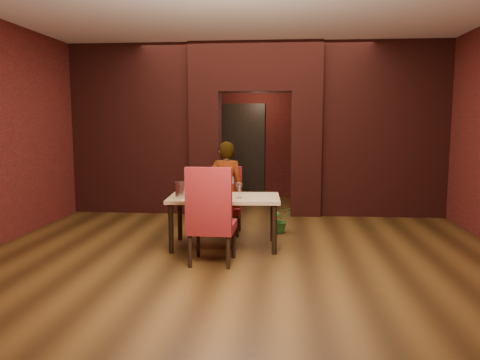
{
  "coord_description": "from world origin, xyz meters",
  "views": [
    {
      "loc": [
        0.49,
        -6.84,
        1.75
      ],
      "look_at": [
        -0.12,
        0.0,
        0.89
      ],
      "focal_mm": 35.0,
      "sensor_mm": 36.0,
      "label": 1
    }
  ],
  "objects_px": {
    "wine_glass_a": "(215,189)",
    "potted_plant": "(280,220)",
    "person_seated": "(226,188)",
    "wine_glass_b": "(227,189)",
    "chair_near": "(212,215)",
    "water_bottle": "(200,184)",
    "wine_glass_c": "(239,190)",
    "wine_bucket": "(182,190)",
    "chair_far": "(226,201)",
    "dining_table": "(224,222)"
  },
  "relations": [
    {
      "from": "wine_glass_a",
      "to": "potted_plant",
      "type": "distance_m",
      "value": 1.38
    },
    {
      "from": "person_seated",
      "to": "wine_glass_b",
      "type": "distance_m",
      "value": 0.67
    },
    {
      "from": "chair_near",
      "to": "water_bottle",
      "type": "relative_size",
      "value": 3.79
    },
    {
      "from": "person_seated",
      "to": "potted_plant",
      "type": "bearing_deg",
      "value": -164.92
    },
    {
      "from": "person_seated",
      "to": "chair_near",
      "type": "bearing_deg",
      "value": 91.13
    },
    {
      "from": "water_bottle",
      "to": "potted_plant",
      "type": "bearing_deg",
      "value": 36.15
    },
    {
      "from": "water_bottle",
      "to": "wine_glass_a",
      "type": "bearing_deg",
      "value": -8.8
    },
    {
      "from": "wine_glass_c",
      "to": "wine_bucket",
      "type": "xyz_separation_m",
      "value": [
        -0.79,
        -0.02,
        0.0
      ]
    },
    {
      "from": "person_seated",
      "to": "wine_bucket",
      "type": "xyz_separation_m",
      "value": [
        -0.51,
        -0.84,
        0.1
      ]
    },
    {
      "from": "chair_far",
      "to": "wine_glass_b",
      "type": "distance_m",
      "value": 0.77
    },
    {
      "from": "dining_table",
      "to": "water_bottle",
      "type": "height_order",
      "value": "water_bottle"
    },
    {
      "from": "wine_glass_b",
      "to": "potted_plant",
      "type": "relative_size",
      "value": 0.48
    },
    {
      "from": "chair_far",
      "to": "wine_glass_c",
      "type": "xyz_separation_m",
      "value": [
        0.29,
        -0.87,
        0.3
      ]
    },
    {
      "from": "chair_near",
      "to": "dining_table",
      "type": "bearing_deg",
      "value": -92.17
    },
    {
      "from": "wine_glass_a",
      "to": "wine_glass_c",
      "type": "relative_size",
      "value": 0.87
    },
    {
      "from": "dining_table",
      "to": "chair_near",
      "type": "bearing_deg",
      "value": -97.01
    },
    {
      "from": "wine_glass_a",
      "to": "wine_glass_c",
      "type": "xyz_separation_m",
      "value": [
        0.35,
        -0.18,
        0.01
      ]
    },
    {
      "from": "wine_glass_c",
      "to": "water_bottle",
      "type": "relative_size",
      "value": 0.65
    },
    {
      "from": "person_seated",
      "to": "dining_table",
      "type": "bearing_deg",
      "value": 95.71
    },
    {
      "from": "wine_bucket",
      "to": "potted_plant",
      "type": "bearing_deg",
      "value": 38.02
    },
    {
      "from": "person_seated",
      "to": "wine_glass_b",
      "type": "bearing_deg",
      "value": 99.34
    },
    {
      "from": "dining_table",
      "to": "wine_glass_b",
      "type": "height_order",
      "value": "wine_glass_b"
    },
    {
      "from": "wine_glass_c",
      "to": "water_bottle",
      "type": "xyz_separation_m",
      "value": [
        -0.57,
        0.21,
        0.06
      ]
    },
    {
      "from": "dining_table",
      "to": "wine_glass_c",
      "type": "bearing_deg",
      "value": -31.25
    },
    {
      "from": "wine_bucket",
      "to": "potted_plant",
      "type": "xyz_separation_m",
      "value": [
        1.34,
        1.05,
        -0.61
      ]
    },
    {
      "from": "wine_bucket",
      "to": "wine_glass_a",
      "type": "bearing_deg",
      "value": 23.72
    },
    {
      "from": "wine_glass_b",
      "to": "wine_glass_c",
      "type": "bearing_deg",
      "value": -42.33
    },
    {
      "from": "chair_near",
      "to": "wine_glass_a",
      "type": "xyz_separation_m",
      "value": [
        -0.07,
        0.82,
        0.2
      ]
    },
    {
      "from": "person_seated",
      "to": "wine_bucket",
      "type": "height_order",
      "value": "person_seated"
    },
    {
      "from": "chair_far",
      "to": "wine_glass_a",
      "type": "relative_size",
      "value": 5.75
    },
    {
      "from": "wine_glass_a",
      "to": "wine_bucket",
      "type": "height_order",
      "value": "wine_bucket"
    },
    {
      "from": "wine_bucket",
      "to": "potted_plant",
      "type": "relative_size",
      "value": 0.51
    },
    {
      "from": "chair_near",
      "to": "wine_glass_b",
      "type": "bearing_deg",
      "value": -94.66
    },
    {
      "from": "dining_table",
      "to": "chair_near",
      "type": "relative_size",
      "value": 1.25
    },
    {
      "from": "person_seated",
      "to": "wine_glass_a",
      "type": "distance_m",
      "value": 0.66
    },
    {
      "from": "dining_table",
      "to": "wine_glass_c",
      "type": "xyz_separation_m",
      "value": [
        0.22,
        -0.12,
        0.46
      ]
    },
    {
      "from": "chair_far",
      "to": "wine_glass_a",
      "type": "bearing_deg",
      "value": -95.44
    },
    {
      "from": "dining_table",
      "to": "chair_far",
      "type": "distance_m",
      "value": 0.77
    },
    {
      "from": "wine_glass_c",
      "to": "water_bottle",
      "type": "bearing_deg",
      "value": 159.95
    },
    {
      "from": "dining_table",
      "to": "wine_glass_b",
      "type": "relative_size",
      "value": 7.65
    },
    {
      "from": "dining_table",
      "to": "potted_plant",
      "type": "distance_m",
      "value": 1.2
    },
    {
      "from": "chair_far",
      "to": "water_bottle",
      "type": "bearing_deg",
      "value": -113.55
    },
    {
      "from": "water_bottle",
      "to": "dining_table",
      "type": "bearing_deg",
      "value": -14.23
    },
    {
      "from": "wine_bucket",
      "to": "potted_plant",
      "type": "height_order",
      "value": "wine_bucket"
    },
    {
      "from": "chair_near",
      "to": "wine_glass_a",
      "type": "distance_m",
      "value": 0.84
    },
    {
      "from": "wine_glass_b",
      "to": "chair_near",
      "type": "bearing_deg",
      "value": -96.78
    },
    {
      "from": "wine_bucket",
      "to": "water_bottle",
      "type": "distance_m",
      "value": 0.32
    },
    {
      "from": "dining_table",
      "to": "chair_far",
      "type": "bearing_deg",
      "value": 92.58
    },
    {
      "from": "person_seated",
      "to": "water_bottle",
      "type": "distance_m",
      "value": 0.7
    },
    {
      "from": "chair_far",
      "to": "wine_glass_b",
      "type": "relative_size",
      "value": 5.23
    }
  ]
}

